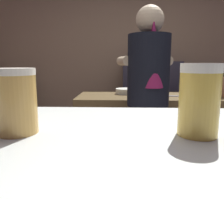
% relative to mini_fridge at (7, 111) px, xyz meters
% --- Properties ---
extents(wall_back, '(5.20, 0.10, 2.70)m').
position_rel_mini_fridge_xyz_m(wall_back, '(2.01, 0.45, 0.87)').
color(wall_back, '#9A7F60').
rests_on(wall_back, ground).
extents(prep_counter, '(2.10, 0.60, 0.89)m').
position_rel_mini_fridge_xyz_m(prep_counter, '(2.36, -0.97, -0.04)').
color(prep_counter, brown).
rests_on(prep_counter, ground).
extents(back_shelf, '(0.88, 0.36, 1.24)m').
position_rel_mini_fridge_xyz_m(back_shelf, '(2.23, 0.17, 0.14)').
color(back_shelf, '#353342').
rests_on(back_shelf, ground).
extents(mini_fridge, '(0.67, 0.58, 0.96)m').
position_rel_mini_fridge_xyz_m(mini_fridge, '(0.00, 0.00, 0.00)').
color(mini_fridge, white).
rests_on(mini_fridge, ground).
extents(bartender, '(0.47, 0.54, 1.66)m').
position_rel_mini_fridge_xyz_m(bartender, '(1.98, -1.43, 0.48)').
color(bartender, '#2E2433').
rests_on(bartender, ground).
extents(knife_block, '(0.10, 0.08, 0.29)m').
position_rel_mini_fridge_xyz_m(knife_block, '(2.76, -1.03, 0.51)').
color(knife_block, '#905C3B').
rests_on(knife_block, prep_counter).
extents(mixing_bowl, '(0.21, 0.21, 0.06)m').
position_rel_mini_fridge_xyz_m(mixing_bowl, '(1.81, -0.86, 0.43)').
color(mixing_bowl, silver).
rests_on(mixing_bowl, prep_counter).
extents(chefs_knife, '(0.24, 0.06, 0.01)m').
position_rel_mini_fridge_xyz_m(chefs_knife, '(2.26, -1.02, 0.41)').
color(chefs_knife, silver).
rests_on(chefs_knife, prep_counter).
extents(pint_glass_near, '(0.07, 0.07, 0.14)m').
position_rel_mini_fridge_xyz_m(pint_glass_near, '(1.90, -2.78, 0.67)').
color(pint_glass_near, '#E4BC49').
rests_on(pint_glass_near, bar_counter).
extents(pint_glass_far, '(0.08, 0.08, 0.13)m').
position_rel_mini_fridge_xyz_m(pint_glass_far, '(1.55, -2.78, 0.67)').
color(pint_glass_far, '#DCA852').
rests_on(pint_glass_far, bar_counter).
extents(bottle_soy, '(0.06, 0.06, 0.19)m').
position_rel_mini_fridge_xyz_m(bottle_soy, '(1.89, 0.20, 0.83)').
color(bottle_soy, red).
rests_on(bottle_soy, back_shelf).
extents(bottle_vinegar, '(0.07, 0.07, 0.18)m').
position_rel_mini_fridge_xyz_m(bottle_vinegar, '(1.93, 0.09, 0.83)').
color(bottle_vinegar, '#568C33').
rests_on(bottle_vinegar, back_shelf).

